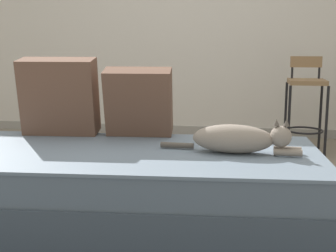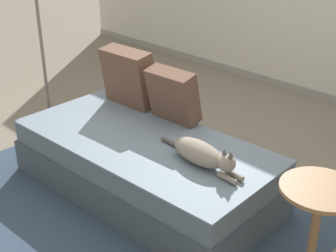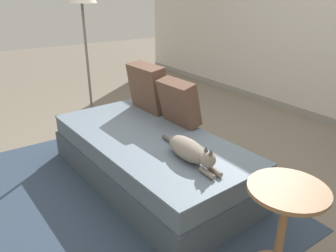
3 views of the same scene
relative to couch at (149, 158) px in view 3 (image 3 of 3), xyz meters
name	(u,v)px [view 3 (image 3 of 3)]	position (x,y,z in m)	size (l,w,h in m)	color
ground_plane	(185,167)	(0.00, 0.40, -0.22)	(16.00, 16.00, 0.00)	slate
wall_baseboard_trim	(318,117)	(0.00, 2.60, -0.17)	(8.00, 0.02, 0.09)	gray
area_rug	(120,189)	(0.00, -0.30, -0.22)	(2.67, 2.05, 0.01)	#334256
couch	(149,158)	(0.00, 0.00, 0.00)	(2.02, 1.06, 0.43)	#44505B
throw_pillow_corner	(148,88)	(-0.56, 0.34, 0.45)	(0.47, 0.26, 0.48)	brown
throw_pillow_middle	(179,102)	(-0.07, 0.37, 0.42)	(0.41, 0.25, 0.42)	brown
cat	(190,150)	(0.53, 0.03, 0.29)	(0.74, 0.19, 0.19)	gray
side_table	(283,220)	(1.33, 0.08, 0.17)	(0.44, 0.44, 0.60)	olive
floor_lamp	(82,7)	(-1.34, 0.02, 1.20)	(0.32, 0.32, 1.68)	slate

